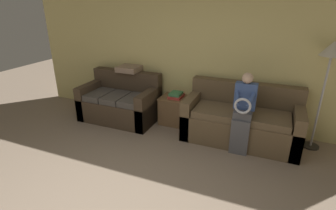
{
  "coord_description": "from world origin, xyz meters",
  "views": [
    {
      "loc": [
        1.33,
        -1.59,
        2.22
      ],
      "look_at": [
        -0.07,
        1.76,
        0.75
      ],
      "focal_mm": 28.0,
      "sensor_mm": 36.0,
      "label": 1
    }
  ],
  "objects": [
    {
      "name": "couch_main",
      "position": [
        0.94,
        2.52,
        0.34
      ],
      "size": [
        1.85,
        0.85,
        0.93
      ],
      "color": "brown",
      "rests_on": "ground_plane"
    },
    {
      "name": "floor_lamp",
      "position": [
        2.05,
        2.7,
        1.44
      ],
      "size": [
        0.34,
        0.34,
        1.68
      ],
      "color": "#2D2B28",
      "rests_on": "ground_plane"
    },
    {
      "name": "wall_back",
      "position": [
        0.0,
        2.97,
        1.27
      ],
      "size": [
        6.95,
        0.06,
        2.55
      ],
      "color": "#DBCC7F",
      "rests_on": "ground_plane"
    },
    {
      "name": "side_shelf",
      "position": [
        -0.29,
        2.69,
        0.27
      ],
      "size": [
        0.56,
        0.47,
        0.52
      ],
      "color": "brown",
      "rests_on": "ground_plane"
    },
    {
      "name": "child_left_seated",
      "position": [
        0.99,
        2.17,
        0.67
      ],
      "size": [
        0.32,
        0.37,
        1.23
      ],
      "color": "#56565B",
      "rests_on": "ground_plane"
    },
    {
      "name": "couch_side",
      "position": [
        -1.37,
        2.47,
        0.33
      ],
      "size": [
        1.45,
        0.85,
        0.91
      ],
      "color": "#473828",
      "rests_on": "ground_plane"
    },
    {
      "name": "throw_pillow",
      "position": [
        -1.3,
        2.76,
        0.96
      ],
      "size": [
        0.42,
        0.42,
        0.1
      ],
      "color": "gray",
      "rests_on": "couch_side"
    },
    {
      "name": "book_stack",
      "position": [
        -0.29,
        2.69,
        0.56
      ],
      "size": [
        0.23,
        0.31,
        0.09
      ],
      "color": "#BC3833",
      "rests_on": "side_shelf"
    }
  ]
}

